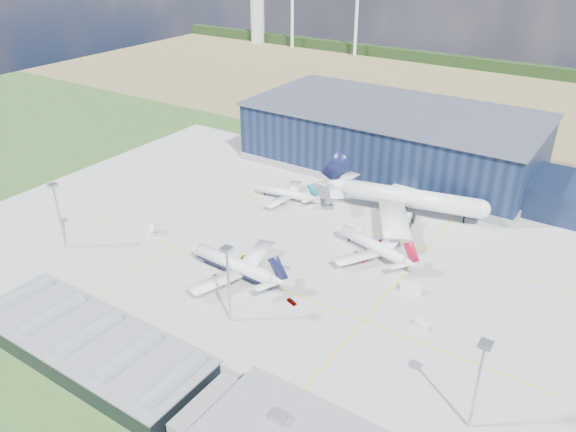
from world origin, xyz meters
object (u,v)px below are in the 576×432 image
object	(u,v)px
airstair	(155,229)
car_b	(246,388)
gse_van_b	(421,325)
gse_cart_b	(331,184)
light_mast_east	(480,372)
gse_van_a	(411,289)
airliner_regional	(284,189)
hangar	(398,142)
gse_tug_c	(340,186)
car_a	(292,302)
airliner_red	(373,240)
light_mast_west	(57,206)
gse_tug_a	(261,274)
airliner_navy	(234,258)
gse_tug_b	(241,259)
airliner_widebody	(410,189)
light_mast_center	(228,273)
gse_cart_a	(359,230)

from	to	relation	value
airstair	car_b	xyz separation A→B (m)	(71.27, -41.20, -0.84)
gse_van_b	gse_cart_b	world-z (taller)	gse_van_b
light_mast_east	gse_van_a	size ratio (longest dim) A/B	3.88
gse_van_b	airstair	world-z (taller)	airstair
light_mast_east	gse_van_a	world-z (taller)	light_mast_east
airliner_regional	car_b	size ratio (longest dim) A/B	7.73
airstair	light_mast_east	bearing A→B (deg)	-24.93
hangar	gse_tug_c	world-z (taller)	hangar
car_a	car_b	world-z (taller)	car_b
airliner_red	gse_cart_b	bearing A→B (deg)	-30.15
light_mast_west	gse_cart_b	xyz separation A→B (m)	(48.61, 92.00, -14.83)
gse_tug_a	airstair	xyz separation A→B (m)	(-46.31, 1.25, 0.60)
gse_tug_c	airliner_navy	bearing A→B (deg)	-81.40
light_mast_west	gse_tug_a	distance (m)	69.29
light_mast_east	airliner_navy	size ratio (longest dim) A/B	0.61
gse_tug_b	gse_tug_c	bearing A→B (deg)	92.82
airliner_widebody	gse_tug_c	xyz separation A→B (m)	(-32.20, 7.00, -9.63)
airliner_red	gse_van_b	xyz separation A→B (m)	(27.15, -26.54, -4.61)
light_mast_center	gse_van_a	xyz separation A→B (m)	(35.30, 39.26, -14.14)
light_mast_east	gse_cart_a	xyz separation A→B (m)	(-58.82, 63.34, -14.84)
airliner_red	gse_van_a	bearing A→B (deg)	161.52
gse_van_a	car_a	world-z (taller)	gse_van_a
light_mast_center	airliner_widebody	xyz separation A→B (m)	(15.15, 85.00, -5.06)
gse_tug_c	car_a	bearing A→B (deg)	-65.50
hangar	car_a	distance (m)	110.97
airliner_regional	car_a	world-z (taller)	airliner_regional
airliner_regional	light_mast_west	bearing A→B (deg)	52.25
gse_tug_a	airliner_navy	bearing A→B (deg)	-160.50
hangar	car_b	size ratio (longest dim) A/B	40.84
light_mast_east	gse_tug_a	size ratio (longest dim) A/B	5.86
airliner_navy	car_b	distance (m)	48.39
airliner_red	light_mast_east	bearing A→B (deg)	148.94
gse_tug_b	gse_tug_c	size ratio (longest dim) A/B	0.94
gse_cart_a	airliner_widebody	bearing A→B (deg)	82.16
car_a	car_b	bearing A→B (deg)	-145.34
gse_tug_a	car_a	world-z (taller)	gse_tug_a
light_mast_center	car_a	distance (m)	23.58
light_mast_east	gse_tug_c	world-z (taller)	light_mast_east
light_mast_east	airliner_widebody	bearing A→B (deg)	120.39
gse_tug_a	airliner_regional	bearing A→B (deg)	106.14
gse_cart_a	airliner_regional	bearing A→B (deg)	-175.84
gse_cart_a	gse_tug_c	bearing A→B (deg)	143.68
airliner_navy	gse_van_a	world-z (taller)	airliner_navy
light_mast_west	car_a	xyz separation A→B (m)	(79.51, 15.66, -14.85)
airliner_regional	gse_tug_a	distance (m)	53.78
car_a	airliner_widebody	bearing A→B (deg)	14.20
airstair	car_a	xyz separation A→B (m)	(61.74, -7.54, -0.84)
light_mast_east	airliner_widebody	size ratio (longest dim) A/B	0.36
car_a	gse_tug_a	bearing A→B (deg)	86.69
gse_tug_c	airliner_regional	bearing A→B (deg)	-114.75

